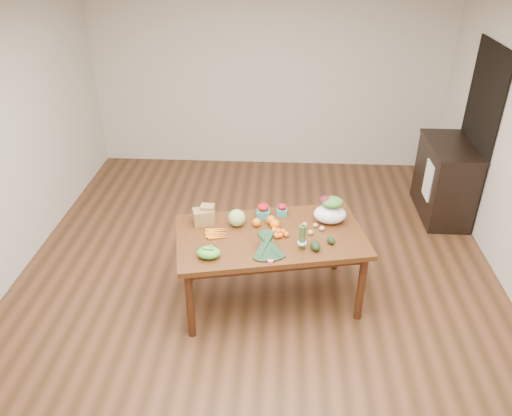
# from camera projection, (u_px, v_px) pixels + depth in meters

# --- Properties ---
(floor) EXTENTS (6.00, 6.00, 0.00)m
(floor) POSITION_uv_depth(u_px,v_px,m) (257.00, 286.00, 5.08)
(floor) COLOR brown
(floor) RESTS_ON ground
(ceiling) EXTENTS (5.00, 6.00, 0.02)m
(ceiling) POSITION_uv_depth(u_px,v_px,m) (257.00, 2.00, 3.73)
(ceiling) COLOR white
(ceiling) RESTS_ON room_walls
(room_walls) EXTENTS (5.02, 6.02, 2.70)m
(room_walls) POSITION_uv_depth(u_px,v_px,m) (257.00, 166.00, 4.40)
(room_walls) COLOR beige
(room_walls) RESTS_ON floor
(dining_table) EXTENTS (1.85, 1.27, 0.75)m
(dining_table) POSITION_uv_depth(u_px,v_px,m) (270.00, 267.00, 4.73)
(dining_table) COLOR #523113
(dining_table) RESTS_ON floor
(doorway_dark) EXTENTS (0.02, 1.00, 2.10)m
(doorway_dark) POSITION_uv_depth(u_px,v_px,m) (476.00, 136.00, 5.81)
(doorway_dark) COLOR black
(doorway_dark) RESTS_ON floor
(cabinet) EXTENTS (0.52, 1.02, 0.94)m
(cabinet) POSITION_uv_depth(u_px,v_px,m) (445.00, 180.00, 6.10)
(cabinet) COLOR black
(cabinet) RESTS_ON floor
(dish_towel) EXTENTS (0.02, 0.28, 0.45)m
(dish_towel) POSITION_uv_depth(u_px,v_px,m) (428.00, 180.00, 5.92)
(dish_towel) COLOR white
(dish_towel) RESTS_ON cabinet
(paper_bag) EXTENTS (0.29, 0.25, 0.18)m
(paper_bag) POSITION_uv_depth(u_px,v_px,m) (203.00, 215.00, 4.66)
(paper_bag) COLOR olive
(paper_bag) RESTS_ON dining_table
(cabbage) EXTENTS (0.16, 0.16, 0.16)m
(cabbage) POSITION_uv_depth(u_px,v_px,m) (237.00, 218.00, 4.63)
(cabbage) COLOR #9EB769
(cabbage) RESTS_ON dining_table
(strawberry_basket_a) EXTENTS (0.14, 0.14, 0.11)m
(strawberry_basket_a) POSITION_uv_depth(u_px,v_px,m) (263.00, 212.00, 4.78)
(strawberry_basket_a) COLOR red
(strawberry_basket_a) RESTS_ON dining_table
(strawberry_basket_b) EXTENTS (0.12, 0.12, 0.09)m
(strawberry_basket_b) POSITION_uv_depth(u_px,v_px,m) (282.00, 210.00, 4.83)
(strawberry_basket_b) COLOR #B60C1F
(strawberry_basket_b) RESTS_ON dining_table
(orange_a) EXTENTS (0.08, 0.08, 0.08)m
(orange_a) POSITION_uv_depth(u_px,v_px,m) (257.00, 222.00, 4.64)
(orange_a) COLOR #EFA10E
(orange_a) RESTS_ON dining_table
(orange_b) EXTENTS (0.09, 0.09, 0.09)m
(orange_b) POSITION_uv_depth(u_px,v_px,m) (271.00, 220.00, 4.67)
(orange_b) COLOR orange
(orange_b) RESTS_ON dining_table
(orange_c) EXTENTS (0.09, 0.09, 0.09)m
(orange_c) POSITION_uv_depth(u_px,v_px,m) (275.00, 224.00, 4.61)
(orange_c) COLOR orange
(orange_c) RESTS_ON dining_table
(mandarin_cluster) EXTENTS (0.21, 0.21, 0.08)m
(mandarin_cluster) POSITION_uv_depth(u_px,v_px,m) (278.00, 232.00, 4.50)
(mandarin_cluster) COLOR orange
(mandarin_cluster) RESTS_ON dining_table
(carrots) EXTENTS (0.25, 0.23, 0.03)m
(carrots) POSITION_uv_depth(u_px,v_px,m) (218.00, 233.00, 4.53)
(carrots) COLOR orange
(carrots) RESTS_ON dining_table
(snap_pea_bag) EXTENTS (0.20, 0.15, 0.09)m
(snap_pea_bag) POSITION_uv_depth(u_px,v_px,m) (209.00, 253.00, 4.21)
(snap_pea_bag) COLOR green
(snap_pea_bag) RESTS_ON dining_table
(kale_bunch) EXTENTS (0.39, 0.46, 0.16)m
(kale_bunch) POSITION_uv_depth(u_px,v_px,m) (268.00, 248.00, 4.22)
(kale_bunch) COLOR black
(kale_bunch) RESTS_ON dining_table
(asparagus_bundle) EXTENTS (0.10, 0.13, 0.26)m
(asparagus_bundle) POSITION_uv_depth(u_px,v_px,m) (302.00, 237.00, 4.28)
(asparagus_bundle) COLOR #507435
(asparagus_bundle) RESTS_ON dining_table
(potato_a) EXTENTS (0.04, 0.04, 0.04)m
(potato_a) POSITION_uv_depth(u_px,v_px,m) (301.00, 227.00, 4.61)
(potato_a) COLOR tan
(potato_a) RESTS_ON dining_table
(potato_b) EXTENTS (0.05, 0.05, 0.04)m
(potato_b) POSITION_uv_depth(u_px,v_px,m) (311.00, 232.00, 4.53)
(potato_b) COLOR tan
(potato_b) RESTS_ON dining_table
(potato_c) EXTENTS (0.05, 0.04, 0.04)m
(potato_c) POSITION_uv_depth(u_px,v_px,m) (315.00, 225.00, 4.64)
(potato_c) COLOR tan
(potato_c) RESTS_ON dining_table
(potato_d) EXTENTS (0.04, 0.04, 0.04)m
(potato_d) POSITION_uv_depth(u_px,v_px,m) (305.00, 224.00, 4.65)
(potato_d) COLOR tan
(potato_d) RESTS_ON dining_table
(potato_e) EXTENTS (0.05, 0.05, 0.04)m
(potato_e) POSITION_uv_depth(u_px,v_px,m) (322.00, 229.00, 4.58)
(potato_e) COLOR tan
(potato_e) RESTS_ON dining_table
(avocado_a) EXTENTS (0.11, 0.14, 0.08)m
(avocado_a) POSITION_uv_depth(u_px,v_px,m) (315.00, 246.00, 4.31)
(avocado_a) COLOR black
(avocado_a) RESTS_ON dining_table
(avocado_b) EXTENTS (0.09, 0.11, 0.06)m
(avocado_b) POSITION_uv_depth(u_px,v_px,m) (331.00, 240.00, 4.40)
(avocado_b) COLOR black
(avocado_b) RESTS_ON dining_table
(salad_bag) EXTENTS (0.35, 0.29, 0.24)m
(salad_bag) POSITION_uv_depth(u_px,v_px,m) (330.00, 211.00, 4.67)
(salad_bag) COLOR white
(salad_bag) RESTS_ON dining_table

